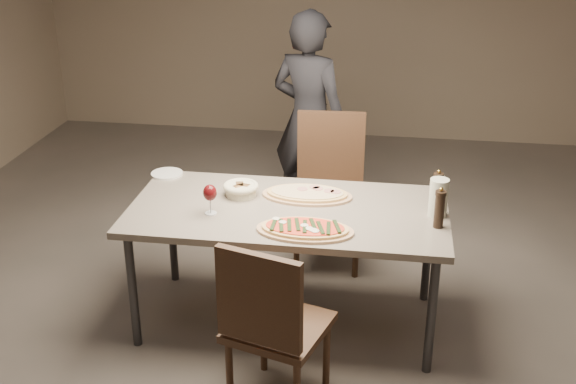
# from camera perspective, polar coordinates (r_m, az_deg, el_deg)

# --- Properties ---
(room) EXTENTS (7.00, 7.00, 7.00)m
(room) POSITION_cam_1_polar(r_m,az_deg,el_deg) (3.85, 0.00, 7.51)
(room) COLOR #5D5650
(room) RESTS_ON ground
(dining_table) EXTENTS (1.80, 0.90, 0.75)m
(dining_table) POSITION_cam_1_polar(r_m,az_deg,el_deg) (4.11, 0.00, -2.01)
(dining_table) COLOR slate
(dining_table) RESTS_ON ground
(zucchini_pizza) EXTENTS (0.52, 0.29, 0.05)m
(zucchini_pizza) POSITION_cam_1_polar(r_m,az_deg,el_deg) (3.81, 1.34, -2.94)
(zucchini_pizza) COLOR tan
(zucchini_pizza) RESTS_ON dining_table
(ham_pizza) EXTENTS (0.53, 0.29, 0.04)m
(ham_pizza) POSITION_cam_1_polar(r_m,az_deg,el_deg) (4.22, 1.53, -0.17)
(ham_pizza) COLOR tan
(ham_pizza) RESTS_ON dining_table
(bread_basket) EXTENTS (0.21, 0.21, 0.07)m
(bread_basket) POSITION_cam_1_polar(r_m,az_deg,el_deg) (4.24, -3.75, 0.28)
(bread_basket) COLOR beige
(bread_basket) RESTS_ON dining_table
(oil_dish) EXTENTS (0.14, 0.14, 0.02)m
(oil_dish) POSITION_cam_1_polar(r_m,az_deg,el_deg) (3.86, -0.33, -2.69)
(oil_dish) COLOR white
(oil_dish) RESTS_ON dining_table
(pepper_mill_left) EXTENTS (0.06, 0.06, 0.23)m
(pepper_mill_left) POSITION_cam_1_polar(r_m,az_deg,el_deg) (3.90, 11.88, -1.29)
(pepper_mill_left) COLOR black
(pepper_mill_left) RESTS_ON dining_table
(pepper_mill_right) EXTENTS (0.06, 0.06, 0.22)m
(pepper_mill_right) POSITION_cam_1_polar(r_m,az_deg,el_deg) (4.16, 11.72, 0.24)
(pepper_mill_right) COLOR black
(pepper_mill_right) RESTS_ON dining_table
(carafe) EXTENTS (0.10, 0.10, 0.22)m
(carafe) POSITION_cam_1_polar(r_m,az_deg,el_deg) (4.03, 11.80, -0.44)
(carafe) COLOR silver
(carafe) RESTS_ON dining_table
(wine_glass) EXTENTS (0.08, 0.08, 0.17)m
(wine_glass) POSITION_cam_1_polar(r_m,az_deg,el_deg) (3.99, -6.18, -0.14)
(wine_glass) COLOR silver
(wine_glass) RESTS_ON dining_table
(side_plate) EXTENTS (0.20, 0.20, 0.01)m
(side_plate) POSITION_cam_1_polar(r_m,az_deg,el_deg) (4.60, -9.55, 1.44)
(side_plate) COLOR white
(side_plate) RESTS_ON dining_table
(chair_near) EXTENTS (0.56, 0.56, 0.95)m
(chair_near) POSITION_cam_1_polar(r_m,az_deg,el_deg) (3.49, -1.39, -10.11)
(chair_near) COLOR #40291B
(chair_near) RESTS_ON ground
(chair_far) EXTENTS (0.51, 0.51, 1.02)m
(chair_far) POSITION_cam_1_polar(r_m,az_deg,el_deg) (4.93, 3.30, 0.94)
(chair_far) COLOR #40291B
(chair_far) RESTS_ON ground
(diner) EXTENTS (0.70, 0.59, 1.64)m
(diner) POSITION_cam_1_polar(r_m,az_deg,el_deg) (5.36, 1.67, 5.67)
(diner) COLOR black
(diner) RESTS_ON ground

